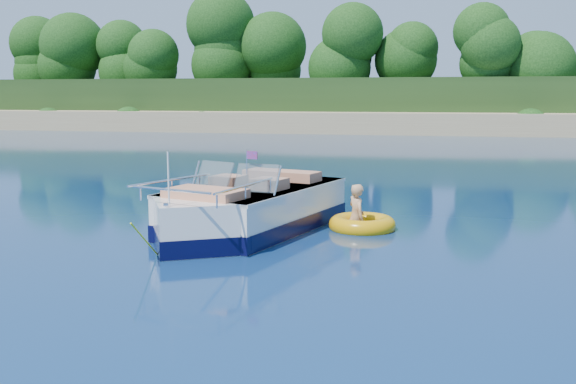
% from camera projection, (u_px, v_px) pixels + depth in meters
% --- Properties ---
extents(ground, '(160.00, 160.00, 0.00)m').
position_uv_depth(ground, '(323.00, 260.00, 10.74)').
color(ground, '#0A1C48').
rests_on(ground, ground).
extents(shoreline, '(170.00, 59.00, 6.00)m').
position_uv_depth(shoreline, '(416.00, 111.00, 72.14)').
color(shoreline, tan).
rests_on(shoreline, ground).
extents(treeline, '(150.00, 7.12, 8.19)m').
position_uv_depth(treeline, '(411.00, 58.00, 49.48)').
color(treeline, black).
rests_on(treeline, ground).
extents(motorboat, '(3.27, 6.01, 2.05)m').
position_uv_depth(motorboat, '(245.00, 213.00, 12.84)').
color(motorboat, white).
rests_on(motorboat, ground).
extents(tow_tube, '(1.82, 1.82, 0.37)m').
position_uv_depth(tow_tube, '(362.00, 225.00, 13.23)').
color(tow_tube, '#E19B09').
rests_on(tow_tube, ground).
extents(boy, '(0.71, 0.84, 1.52)m').
position_uv_depth(boy, '(355.00, 228.00, 13.33)').
color(boy, tan).
rests_on(boy, ground).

